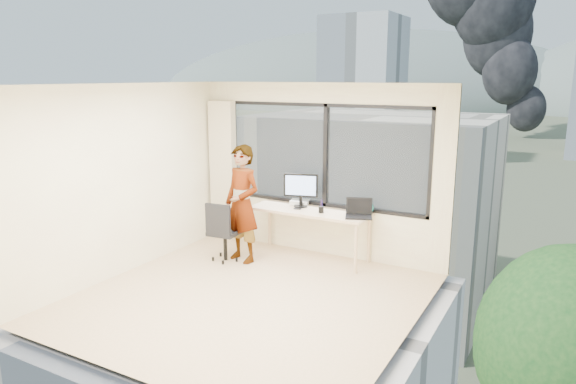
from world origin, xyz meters
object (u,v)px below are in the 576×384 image
Objects in this scene: chair at (225,230)px; person at (242,204)px; handbag at (365,207)px; desk at (309,234)px; monitor at (301,190)px; laptop at (359,209)px; game_console at (300,202)px.

chair is 0.48m from person.
person is at bearing -149.60° from handbag.
monitor reaches higher than desk.
monitor is 1.32× the size of laptop.
chair is at bearing 177.92° from laptop.
chair is at bearing -146.63° from desk.
laptop is at bearing -3.90° from desk.
game_console is at bearing 70.25° from person.
person reaches higher than game_console.
chair is 2.00m from laptop.
laptop is at bearing -26.15° from monitor.
desk is at bearing -55.31° from game_console.
laptop is 0.24m from handbag.
monitor is at bearing 153.36° from desk.
chair is 0.53× the size of person.
desk is at bearing 48.17° from person.
game_console is at bearing 143.77° from laptop.
desk is 0.94m from laptop.
desk is 0.95m from handbag.
person is at bearing -149.86° from monitor.
chair is 2.09m from handbag.
desk is 1.26m from chair.
person is 0.92m from monitor.
chair is 3.57× the size of handbag.
game_console is at bearing 45.32° from chair.
laptop is at bearing 13.55° from chair.
monitor is 0.28m from game_console.
game_console is 0.71× the size of laptop.
chair is at bearing -144.83° from game_console.
handbag is at bearing 68.92° from laptop.
person reaches higher than chair.
person is at bearing -138.76° from game_console.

